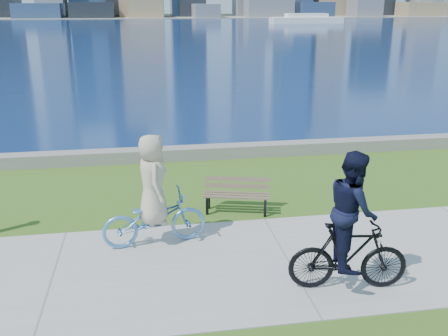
% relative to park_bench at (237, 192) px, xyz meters
% --- Properties ---
extents(ground, '(320.00, 320.00, 0.00)m').
position_rel_park_bench_xyz_m(ground, '(0.48, -2.29, -0.44)').
color(ground, '#345917').
rests_on(ground, ground).
extents(concrete_path, '(80.00, 3.50, 0.02)m').
position_rel_park_bench_xyz_m(concrete_path, '(0.48, -2.29, -0.43)').
color(concrete_path, '#9D9C98').
rests_on(concrete_path, ground).
extents(seawall, '(90.00, 0.50, 0.35)m').
position_rel_park_bench_xyz_m(seawall, '(0.48, 3.91, -0.27)').
color(seawall, slate).
rests_on(seawall, ground).
extents(bay_water, '(320.00, 131.00, 0.01)m').
position_rel_park_bench_xyz_m(bay_water, '(0.48, 69.71, -0.44)').
color(bay_water, '#0C2352').
rests_on(bay_water, ground).
extents(far_shore, '(320.00, 30.00, 0.12)m').
position_rel_park_bench_xyz_m(far_shore, '(0.48, 127.71, -0.38)').
color(far_shore, gray).
rests_on(far_shore, ground).
extents(ferry_far, '(13.56, 3.87, 1.84)m').
position_rel_park_bench_xyz_m(ferry_far, '(29.25, 84.68, 0.32)').
color(ferry_far, white).
rests_on(ferry_far, ground).
extents(park_bench, '(1.48, 0.82, 0.73)m').
position_rel_park_bench_xyz_m(park_bench, '(0.00, 0.00, 0.00)').
color(park_bench, black).
rests_on(park_bench, ground).
extents(cyclist_woman, '(0.93, 2.00, 2.11)m').
position_rel_park_bench_xyz_m(cyclist_woman, '(-1.79, -1.27, 0.36)').
color(cyclist_woman, '#5592CF').
rests_on(cyclist_woman, ground).
extents(cyclist_man, '(0.80, 1.91, 2.26)m').
position_rel_park_bench_xyz_m(cyclist_man, '(1.14, -3.29, 0.52)').
color(cyclist_man, black).
rests_on(cyclist_man, ground).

